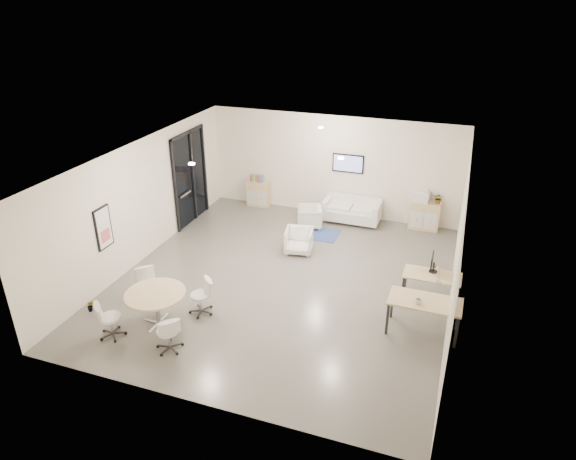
% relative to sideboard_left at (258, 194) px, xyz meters
% --- Properties ---
extents(room_shell, '(9.60, 10.60, 4.80)m').
position_rel_sideboard_left_xyz_m(room_shell, '(2.46, -4.28, 1.18)').
color(room_shell, '#5A5852').
rests_on(room_shell, ground).
extents(glass_door, '(0.09, 1.90, 2.85)m').
position_rel_sideboard_left_xyz_m(glass_door, '(-1.49, -1.77, 1.08)').
color(glass_door, black).
rests_on(glass_door, room_shell).
extents(artwork, '(0.05, 0.54, 1.04)m').
position_rel_sideboard_left_xyz_m(artwork, '(-1.51, -5.88, 1.12)').
color(artwork, black).
rests_on(artwork, room_shell).
extents(wall_tv, '(0.98, 0.06, 0.58)m').
position_rel_sideboard_left_xyz_m(wall_tv, '(2.96, 0.18, 1.33)').
color(wall_tv, black).
rests_on(wall_tv, room_shell).
extents(ceiling_spots, '(3.14, 4.14, 0.03)m').
position_rel_sideboard_left_xyz_m(ceiling_spots, '(2.26, -3.45, 2.76)').
color(ceiling_spots, '#FFEAC6').
rests_on(ceiling_spots, room_shell).
extents(sideboard_left, '(0.75, 0.39, 0.84)m').
position_rel_sideboard_left_xyz_m(sideboard_left, '(0.00, 0.00, 0.00)').
color(sideboard_left, tan).
rests_on(sideboard_left, room_shell).
extents(sideboard_right, '(0.88, 0.43, 0.88)m').
position_rel_sideboard_left_xyz_m(sideboard_right, '(5.44, -0.02, 0.02)').
color(sideboard_right, tan).
rests_on(sideboard_right, room_shell).
extents(books, '(0.44, 0.14, 0.22)m').
position_rel_sideboard_left_xyz_m(books, '(-0.04, 0.00, 0.53)').
color(books, red).
rests_on(books, sideboard_left).
extents(printer, '(0.53, 0.45, 0.35)m').
position_rel_sideboard_left_xyz_m(printer, '(5.27, -0.01, 0.63)').
color(printer, white).
rests_on(printer, sideboard_right).
extents(loveseat, '(1.74, 0.88, 0.65)m').
position_rel_sideboard_left_xyz_m(loveseat, '(3.26, -0.22, -0.07)').
color(loveseat, silver).
rests_on(loveseat, room_shell).
extents(blue_rug, '(1.40, 0.95, 0.01)m').
position_rel_sideboard_left_xyz_m(blue_rug, '(2.43, -1.44, -0.41)').
color(blue_rug, navy).
rests_on(blue_rug, room_shell).
extents(armchair_left, '(0.86, 0.89, 0.73)m').
position_rel_sideboard_left_xyz_m(armchair_left, '(2.12, -1.05, -0.06)').
color(armchair_left, silver).
rests_on(armchair_left, room_shell).
extents(armchair_right, '(0.85, 0.81, 0.75)m').
position_rel_sideboard_left_xyz_m(armchair_right, '(2.33, -2.72, -0.04)').
color(armchair_right, silver).
rests_on(armchair_right, room_shell).
extents(desk_rear, '(1.32, 0.67, 0.68)m').
position_rel_sideboard_left_xyz_m(desk_rear, '(6.01, -3.99, 0.19)').
color(desk_rear, tan).
rests_on(desk_rear, room_shell).
extents(desk_front, '(1.52, 0.78, 0.79)m').
position_rel_sideboard_left_xyz_m(desk_front, '(5.96, -5.32, 0.29)').
color(desk_front, tan).
rests_on(desk_front, room_shell).
extents(monitor, '(0.20, 0.50, 0.44)m').
position_rel_sideboard_left_xyz_m(monitor, '(5.96, -3.84, 0.50)').
color(monitor, black).
rests_on(monitor, desk_rear).
extents(round_table, '(1.30, 1.30, 0.79)m').
position_rel_sideboard_left_xyz_m(round_table, '(0.48, -6.94, 0.29)').
color(round_table, tan).
rests_on(round_table, room_shell).
extents(meeting_chairs, '(2.21, 2.21, 0.82)m').
position_rel_sideboard_left_xyz_m(meeting_chairs, '(0.48, -6.94, -0.01)').
color(meeting_chairs, white).
rests_on(meeting_chairs, room_shell).
extents(plant_cabinet, '(0.34, 0.37, 0.26)m').
position_rel_sideboard_left_xyz_m(plant_cabinet, '(5.79, -0.03, 0.59)').
color(plant_cabinet, '#3F7F3F').
rests_on(plant_cabinet, sideboard_right).
extents(plant_floor, '(0.21, 0.31, 0.13)m').
position_rel_sideboard_left_xyz_m(plant_floor, '(-1.24, -7.04, -0.36)').
color(plant_floor, '#3F7F3F').
rests_on(plant_floor, room_shell).
extents(cup, '(0.15, 0.13, 0.13)m').
position_rel_sideboard_left_xyz_m(cup, '(5.84, -5.48, 0.43)').
color(cup, white).
rests_on(cup, desk_front).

